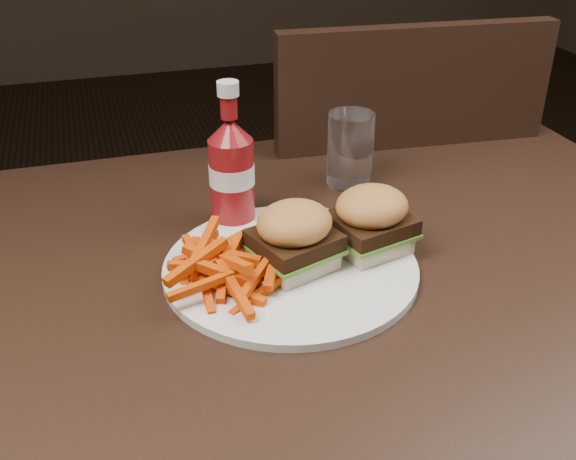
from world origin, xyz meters
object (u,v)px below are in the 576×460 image
object	(u,v)px
chair_far	(360,243)
tumbler	(350,149)
plate	(291,267)
dining_table	(271,286)
ketchup_bottle	(232,182)

from	to	relation	value
chair_far	tumbler	size ratio (longest dim) A/B	4.57
plate	chair_far	bearing A→B (deg)	58.63
chair_far	plate	distance (m)	0.71
plate	dining_table	bearing A→B (deg)	169.75
plate	tumbler	world-z (taller)	tumbler
chair_far	tumbler	bearing A→B (deg)	66.99
chair_far	tumbler	distance (m)	0.53
dining_table	plate	distance (m)	0.03
ketchup_bottle	dining_table	bearing A→B (deg)	-83.70
dining_table	chair_far	distance (m)	0.70
tumbler	plate	bearing A→B (deg)	-126.97
plate	ketchup_bottle	world-z (taller)	ketchup_bottle
chair_far	ketchup_bottle	size ratio (longest dim) A/B	4.21
dining_table	tumbler	bearing A→B (deg)	48.65
ketchup_bottle	tumbler	size ratio (longest dim) A/B	1.08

